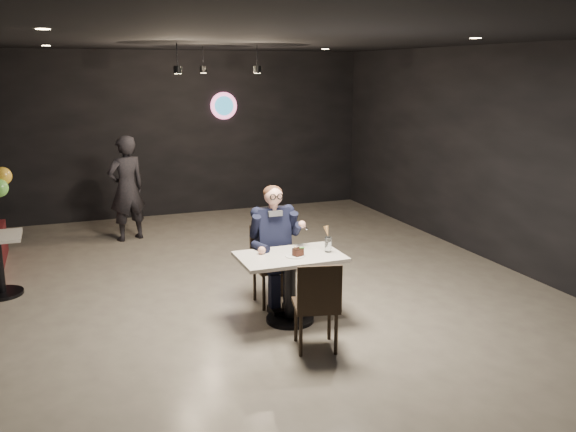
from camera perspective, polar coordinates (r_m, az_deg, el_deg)
name	(u,v)px	position (r m, az deg, el deg)	size (l,w,h in m)	color
floor	(259,292)	(7.56, -2.78, -7.09)	(9.00, 9.00, 0.00)	gray
wall_sign	(224,106)	(11.61, -6.04, 10.22)	(0.50, 0.06, 0.50)	pink
pendant_lights	(212,54)	(9.00, -7.08, 14.84)	(1.40, 1.20, 0.36)	black
main_table	(290,288)	(6.59, 0.19, -6.78)	(1.10, 0.70, 0.75)	white
chair_far	(273,266)	(7.05, -1.42, -4.67)	(0.42, 0.46, 0.92)	black
chair_near	(316,304)	(5.96, 2.61, -8.19)	(0.42, 0.46, 0.92)	black
seated_man	(273,244)	(6.97, -1.43, -2.64)	(0.60, 0.80, 1.44)	black
dessert_plate	(295,256)	(6.42, 0.65, -3.76)	(0.20, 0.20, 0.01)	white
cake_slice	(298,252)	(6.40, 0.94, -3.41)	(0.10, 0.08, 0.07)	black
mint_leaf	(302,248)	(6.41, 1.34, -2.98)	(0.06, 0.04, 0.01)	#2F7B28
sundae_glass	(328,244)	(6.57, 3.77, -2.68)	(0.07, 0.07, 0.16)	silver
wafer_cone	(327,231)	(6.49, 3.66, -1.43)	(0.06, 0.06, 0.12)	#DEA55B
passerby	(127,188)	(9.95, -14.86, 2.51)	(0.61, 0.40, 1.67)	black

